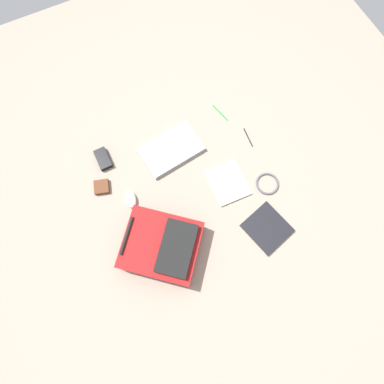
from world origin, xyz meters
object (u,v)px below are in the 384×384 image
Objects in this scene: book_blue at (228,183)px; power_brick at (103,159)px; computer_mouse at (131,199)px; earbud_pouch at (102,187)px; cable_coil at (267,184)px; laptop at (171,150)px; pen_blue at (220,112)px; pen_black at (248,137)px; book_manual at (267,228)px; backpack at (163,246)px.

book_blue is 0.75m from power_brick.
computer_mouse is at bearing 99.52° from power_brick.
cable_coil is at bearing 155.30° from earbud_pouch.
earbud_pouch is at bearing 4.47° from laptop.
cable_coil is 1.03× the size of power_brick.
laptop is 0.40m from pen_blue.
cable_coil is at bearing 93.09° from pen_blue.
laptop reaches higher than pen_blue.
pen_black is 0.93× the size of pen_blue.
cable_coil is at bearing 145.08° from power_brick.
power_brick is at bearing 108.85° from computer_mouse.
book_manual is 2.07× the size of power_brick.
backpack reaches higher than book_blue.
book_blue is 1.82× the size of power_brick.
power_brick is 0.89m from pen_black.
power_brick is 0.17m from earbud_pouch.
pen_blue is (-0.78, 0.02, -0.01)m from power_brick.
book_blue is at bearing 67.90° from pen_blue.
backpack is 3.88× the size of power_brick.
book_manual is 2.67× the size of computer_mouse.
backpack reaches higher than pen_blue.
pen_blue is at bearing -170.69° from earbud_pouch.
laptop reaches higher than earbud_pouch.
laptop is 0.47m from earbud_pouch.
book_blue is 0.47m from pen_blue.
book_manual reaches higher than pen_black.
laptop is (-0.28, -0.51, -0.05)m from backpack.
book_blue reaches higher than cable_coil.
power_brick is at bearing -114.30° from earbud_pouch.
earbud_pouch is at bearing 9.31° from pen_blue.
book_blue is 2.91× the size of earbud_pouch.
backpack is 0.64m from power_brick.
earbud_pouch reaches higher than pen_black.
backpack is at bearing 99.70° from power_brick.
book_manual is 3.30× the size of earbud_pouch.
book_manual is at bearing 139.68° from earbud_pouch.
backpack is 5.01× the size of computer_mouse.
power_brick is 0.78m from pen_blue.
computer_mouse is (0.62, -0.49, 0.01)m from book_manual.
earbud_pouch is (0.18, -0.47, -0.06)m from backpack.
laptop is 3.70× the size of computer_mouse.
backpack is at bearing -15.60° from book_manual.
computer_mouse is (0.34, 0.18, 0.00)m from laptop.
pen_black is (-0.80, -0.05, -0.02)m from computer_mouse.
backpack is 3.78× the size of cable_coil.
cable_coil is 0.32m from pen_black.
earbud_pouch is at bearing -24.70° from cable_coil.
earbud_pouch reaches higher than cable_coil.
book_blue reaches higher than pen_black.
backpack reaches higher than power_brick.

